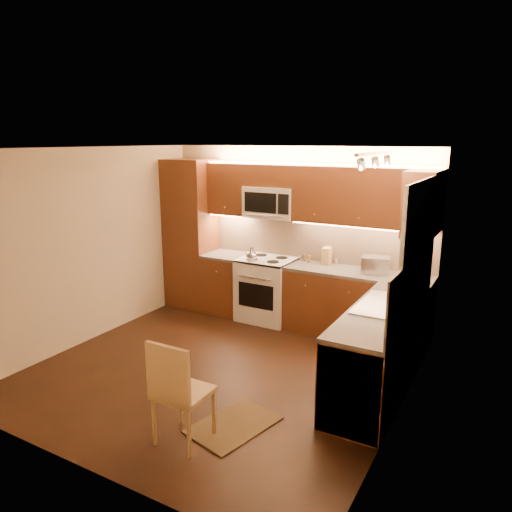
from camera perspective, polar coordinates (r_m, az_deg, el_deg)
The scene contains 37 objects.
floor at distance 5.77m, azimuth -4.07°, elevation -13.13°, with size 4.00×4.00×0.01m, color black.
ceiling at distance 5.15m, azimuth -4.55°, elevation 12.54°, with size 4.00×4.00×0.01m, color beige.
wall_back at distance 7.04m, azimuth 4.70°, elevation 2.57°, with size 4.00×0.01×2.50m, color #C2B08E.
wall_front at distance 3.90m, azimuth -20.83°, elevation -7.48°, with size 4.00×0.01×2.50m, color #C2B08E.
wall_left at distance 6.62m, azimuth -18.92°, elevation 1.16°, with size 0.01×4.00×2.50m, color #C2B08E.
wall_right at distance 4.58m, azimuth 17.15°, elevation -4.09°, with size 0.01×4.00×2.50m, color #C2B08E.
pantry at distance 7.63m, azimuth -7.61°, elevation 2.60°, with size 0.70×0.60×2.30m, color #4C2A10.
base_cab_back_left at distance 7.44m, azimuth -3.35°, elevation -3.31°, with size 0.62×0.60×0.86m, color #4C2A10.
counter_back_left at distance 7.32m, azimuth -3.40°, elevation 0.06°, with size 0.62×0.60×0.04m, color #363431.
base_cab_back_right at distance 6.62m, azimuth 11.71°, elevation -5.74°, with size 1.92×0.60×0.86m, color #4C2A10.
counter_back_right at distance 6.49m, azimuth 11.91°, elevation -1.99°, with size 1.92×0.60×0.04m, color #363431.
base_cab_right at distance 5.29m, azimuth 14.26°, elevation -10.96°, with size 0.60×2.00×0.86m, color #4C2A10.
counter_right at distance 5.13m, azimuth 14.55°, elevation -6.37°, with size 0.60×2.00×0.04m, color #363431.
dishwasher at distance 4.68m, azimuth 11.92°, elevation -14.21°, with size 0.58×0.60×0.84m, color silver.
backsplash_back at distance 6.90m, azimuth 7.30°, elevation 1.87°, with size 3.30×0.02×0.60m, color tan.
backsplash_right at distance 4.97m, azimuth 18.00°, elevation -3.36°, with size 0.02×2.00×0.60m, color tan.
upper_cab_back_left at distance 7.26m, azimuth -2.97°, elevation 7.93°, with size 0.62×0.35×0.75m, color #4C2A10.
upper_cab_back_right at distance 6.42m, azimuth 12.68°, elevation 6.87°, with size 1.92×0.35×0.75m, color #4C2A10.
upper_cab_bridge at distance 6.90m, azimuth 1.93°, elevation 9.47°, with size 0.76×0.35×0.31m, color #4C2A10.
upper_cab_right_corner at distance 5.83m, azimuth 18.89°, elevation 5.81°, with size 0.35×0.50×0.75m, color #4C2A10.
stove at distance 7.08m, azimuth 1.27°, elevation -3.92°, with size 0.76×0.65×0.92m, color silver, non-canonical shape.
microwave at distance 6.92m, azimuth 1.85°, elevation 6.37°, with size 0.76×0.38×0.44m, color silver, non-canonical shape.
window_frame at distance 5.02m, azimuth 18.62°, elevation 1.47°, with size 0.03×1.44×1.24m, color silver.
window_blinds at distance 5.02m, azimuth 18.40°, elevation 1.50°, with size 0.02×1.36×1.16m, color silver.
sink at distance 5.23m, azimuth 15.04°, elevation -4.88°, with size 0.52×0.86×0.15m, color silver, non-canonical shape.
faucet at distance 5.17m, azimuth 17.02°, elevation -4.36°, with size 0.20×0.04×0.30m, color silver, non-canonical shape.
track_light_bar at distance 4.87m, azimuth 13.94°, elevation 11.66°, with size 0.04×1.20×0.03m, color silver.
kettle at distance 6.81m, azimuth -0.54°, elevation 0.24°, with size 0.17×0.17×0.19m, color silver, non-canonical shape.
toaster_oven at distance 6.46m, azimuth 13.89°, elevation -1.00°, with size 0.36×0.27×0.21m, color silver.
knife_block at distance 6.78m, azimuth 8.32°, elevation 0.03°, with size 0.11×0.17×0.23m, color tan.
spice_jar_a at distance 6.94m, azimuth 5.31°, elevation -0.19°, with size 0.04×0.04×0.09m, color silver.
spice_jar_b at distance 6.92m, azimuth 5.76°, elevation -0.17°, with size 0.04×0.04×0.10m, color brown.
spice_jar_c at distance 6.81m, azimuth 9.45°, elevation -0.58°, with size 0.05×0.05×0.09m, color silver.
spice_jar_d at distance 6.84m, azimuth 6.29°, elevation -0.35°, with size 0.04×0.04×0.11m, color olive.
soap_bottle at distance 5.77m, azimuth 18.33°, elevation -3.19°, with size 0.09×0.09×0.19m, color silver.
rug at distance 4.77m, azimuth -2.65°, elevation -19.25°, with size 0.54×0.81×0.01m, color black.
dining_chair at distance 4.38m, azimuth -8.55°, elevation -15.35°, with size 0.43×0.43×0.97m, color tan, non-canonical shape.
Camera 1 is at (2.86, -4.29, 2.60)m, focal length 33.94 mm.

